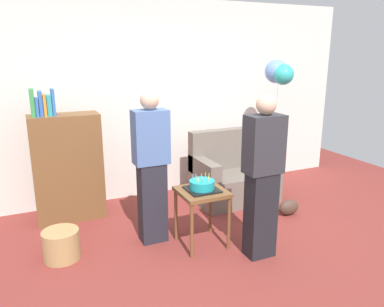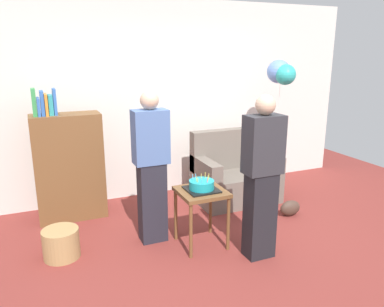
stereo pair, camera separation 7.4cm
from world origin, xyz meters
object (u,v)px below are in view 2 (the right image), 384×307
(couch, at_px, (234,176))
(side_table, at_px, (201,199))
(person_holding_cake, at_px, (262,178))
(balloon_bunch, at_px, (281,73))
(person_blowing_candles, at_px, (151,167))
(handbag, at_px, (290,208))
(bookshelf, at_px, (69,165))
(wicker_basket, at_px, (61,243))
(birthday_cake, at_px, (202,186))

(couch, xyz_separation_m, side_table, (-0.96, -0.99, 0.18))
(person_holding_cake, distance_m, balloon_bunch, 2.02)
(person_blowing_candles, bearing_deg, person_holding_cake, -39.25)
(couch, distance_m, side_table, 1.39)
(side_table, distance_m, person_blowing_candles, 0.62)
(person_holding_cake, bearing_deg, side_table, -54.31)
(handbag, bearing_deg, bookshelf, 157.47)
(side_table, height_order, wicker_basket, side_table)
(person_holding_cake, xyz_separation_m, balloon_bunch, (1.17, 1.38, 0.90))
(side_table, height_order, handbag, side_table)
(couch, xyz_separation_m, balloon_bunch, (0.65, -0.05, 1.39))
(person_holding_cake, distance_m, wicker_basket, 2.10)
(birthday_cake, bearing_deg, wicker_basket, 167.37)
(person_holding_cake, relative_size, balloon_bunch, 0.86)
(person_holding_cake, distance_m, handbag, 1.33)
(person_blowing_candles, xyz_separation_m, balloon_bunch, (2.05, 0.64, 0.90))
(birthday_cake, bearing_deg, balloon_bunch, 30.47)
(bookshelf, relative_size, side_table, 2.60)
(birthday_cake, relative_size, wicker_basket, 0.89)
(birthday_cake, height_order, balloon_bunch, balloon_bunch)
(wicker_basket, bearing_deg, handbag, -1.91)
(handbag, bearing_deg, side_table, -170.54)
(birthday_cake, distance_m, person_holding_cake, 0.64)
(person_holding_cake, xyz_separation_m, handbag, (0.90, 0.66, -0.73))
(side_table, distance_m, person_holding_cake, 0.69)
(couch, bearing_deg, side_table, -133.95)
(person_blowing_candles, height_order, person_holding_cake, same)
(bookshelf, relative_size, birthday_cake, 5.03)
(couch, distance_m, birthday_cake, 1.42)
(birthday_cake, height_order, handbag, birthday_cake)
(person_holding_cake, relative_size, handbag, 5.82)
(wicker_basket, distance_m, balloon_bunch, 3.45)
(handbag, bearing_deg, wicker_basket, 178.09)
(birthday_cake, xyz_separation_m, balloon_bunch, (1.61, 0.94, 1.06))
(wicker_basket, xyz_separation_m, handbag, (2.73, -0.09, -0.05))
(bookshelf, xyz_separation_m, wicker_basket, (-0.21, -0.96, -0.52))
(couch, height_order, balloon_bunch, balloon_bunch)
(wicker_basket, bearing_deg, person_blowing_candles, -0.45)
(birthday_cake, relative_size, handbag, 1.14)
(birthday_cake, distance_m, balloon_bunch, 2.14)
(couch, relative_size, handbag, 3.93)
(bookshelf, distance_m, wicker_basket, 1.11)
(bookshelf, distance_m, person_blowing_candles, 1.23)
(handbag, bearing_deg, person_blowing_candles, 177.30)
(bookshelf, distance_m, side_table, 1.75)
(bookshelf, bearing_deg, wicker_basket, -102.37)
(side_table, relative_size, person_blowing_candles, 0.38)
(person_blowing_candles, bearing_deg, bookshelf, 128.75)
(handbag, relative_size, balloon_bunch, 0.15)
(birthday_cake, bearing_deg, couch, 46.05)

